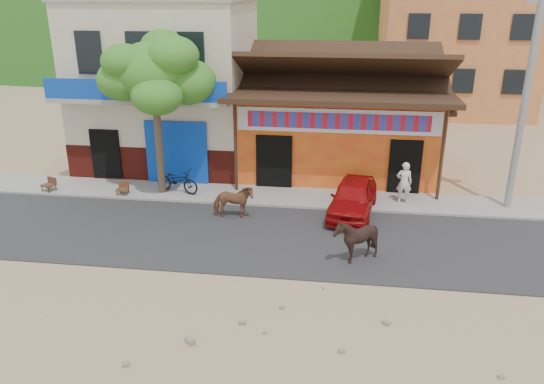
{
  "coord_description": "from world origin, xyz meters",
  "views": [
    {
      "loc": [
        2.16,
        -12.62,
        7.42
      ],
      "look_at": [
        0.05,
        3.0,
        1.4
      ],
      "focal_mm": 35.0,
      "sensor_mm": 36.0,
      "label": 1
    }
  ],
  "objects_px": {
    "cow_dark": "(356,240)",
    "pedestrian": "(404,182)",
    "red_car": "(353,197)",
    "tree": "(157,115)",
    "cow_tan": "(233,202)",
    "cafe_chair_right": "(122,184)",
    "scooter": "(177,180)",
    "cafe_chair_left": "(48,179)",
    "utility_pole": "(526,96)"
  },
  "relations": [
    {
      "from": "tree",
      "to": "utility_pole",
      "type": "height_order",
      "value": "utility_pole"
    },
    {
      "from": "tree",
      "to": "cafe_chair_right",
      "type": "height_order",
      "value": "tree"
    },
    {
      "from": "utility_pole",
      "to": "pedestrian",
      "type": "relative_size",
      "value": 5.19
    },
    {
      "from": "tree",
      "to": "cafe_chair_right",
      "type": "bearing_deg",
      "value": -160.35
    },
    {
      "from": "tree",
      "to": "cafe_chair_right",
      "type": "relative_size",
      "value": 6.76
    },
    {
      "from": "cow_dark",
      "to": "red_car",
      "type": "distance_m",
      "value": 3.51
    },
    {
      "from": "red_car",
      "to": "scooter",
      "type": "relative_size",
      "value": 1.97
    },
    {
      "from": "pedestrian",
      "to": "cafe_chair_left",
      "type": "height_order",
      "value": "pedestrian"
    },
    {
      "from": "tree",
      "to": "pedestrian",
      "type": "distance_m",
      "value": 9.37
    },
    {
      "from": "tree",
      "to": "pedestrian",
      "type": "xyz_separation_m",
      "value": [
        9.1,
        0.13,
        -2.23
      ]
    },
    {
      "from": "utility_pole",
      "to": "scooter",
      "type": "height_order",
      "value": "utility_pole"
    },
    {
      "from": "tree",
      "to": "cafe_chair_left",
      "type": "height_order",
      "value": "tree"
    },
    {
      "from": "tree",
      "to": "utility_pole",
      "type": "bearing_deg",
      "value": 0.9
    },
    {
      "from": "utility_pole",
      "to": "cow_dark",
      "type": "xyz_separation_m",
      "value": [
        -5.49,
        -4.71,
        -3.4
      ]
    },
    {
      "from": "utility_pole",
      "to": "cow_dark",
      "type": "relative_size",
      "value": 5.88
    },
    {
      "from": "red_car",
      "to": "cafe_chair_right",
      "type": "height_order",
      "value": "red_car"
    },
    {
      "from": "red_car",
      "to": "utility_pole",
      "type": "bearing_deg",
      "value": 21.01
    },
    {
      "from": "cow_dark",
      "to": "red_car",
      "type": "height_order",
      "value": "cow_dark"
    },
    {
      "from": "pedestrian",
      "to": "tree",
      "type": "bearing_deg",
      "value": 1.87
    },
    {
      "from": "scooter",
      "to": "red_car",
      "type": "bearing_deg",
      "value": -82.21
    },
    {
      "from": "cow_dark",
      "to": "red_car",
      "type": "xyz_separation_m",
      "value": [
        -0.05,
        3.51,
        -0.07
      ]
    },
    {
      "from": "scooter",
      "to": "pedestrian",
      "type": "distance_m",
      "value": 8.51
    },
    {
      "from": "cafe_chair_right",
      "to": "cafe_chair_left",
      "type": "bearing_deg",
      "value": 177.74
    },
    {
      "from": "utility_pole",
      "to": "cow_tan",
      "type": "xyz_separation_m",
      "value": [
        -9.61,
        -2.11,
        -3.49
      ]
    },
    {
      "from": "utility_pole",
      "to": "red_car",
      "type": "relative_size",
      "value": 2.23
    },
    {
      "from": "utility_pole",
      "to": "cafe_chair_right",
      "type": "height_order",
      "value": "utility_pole"
    },
    {
      "from": "utility_pole",
      "to": "cafe_chair_left",
      "type": "distance_m",
      "value": 17.57
    },
    {
      "from": "cow_tan",
      "to": "pedestrian",
      "type": "height_order",
      "value": "pedestrian"
    },
    {
      "from": "red_car",
      "to": "cafe_chair_left",
      "type": "relative_size",
      "value": 3.77
    },
    {
      "from": "scooter",
      "to": "cafe_chair_right",
      "type": "height_order",
      "value": "scooter"
    },
    {
      "from": "pedestrian",
      "to": "cow_dark",
      "type": "bearing_deg",
      "value": 69.98
    },
    {
      "from": "cow_tan",
      "to": "cow_dark",
      "type": "distance_m",
      "value": 4.88
    },
    {
      "from": "tree",
      "to": "cow_dark",
      "type": "bearing_deg",
      "value": -31.66
    },
    {
      "from": "cow_dark",
      "to": "pedestrian",
      "type": "bearing_deg",
      "value": 165.29
    },
    {
      "from": "cafe_chair_left",
      "to": "scooter",
      "type": "bearing_deg",
      "value": 25.96
    },
    {
      "from": "cow_tan",
      "to": "cafe_chair_right",
      "type": "xyz_separation_m",
      "value": [
        -4.59,
        1.41,
        -0.06
      ]
    },
    {
      "from": "cafe_chair_left",
      "to": "cow_tan",
      "type": "bearing_deg",
      "value": 9.35
    },
    {
      "from": "cow_dark",
      "to": "pedestrian",
      "type": "distance_m",
      "value": 4.98
    },
    {
      "from": "utility_pole",
      "to": "scooter",
      "type": "relative_size",
      "value": 4.39
    },
    {
      "from": "cow_tan",
      "to": "pedestrian",
      "type": "bearing_deg",
      "value": -79.54
    },
    {
      "from": "scooter",
      "to": "cafe_chair_right",
      "type": "xyz_separation_m",
      "value": [
        -2.0,
        -0.53,
        -0.04
      ]
    },
    {
      "from": "cafe_chair_left",
      "to": "utility_pole",
      "type": "bearing_deg",
      "value": 22.23
    },
    {
      "from": "tree",
      "to": "red_car",
      "type": "xyz_separation_m",
      "value": [
        7.26,
        -1.0,
        -2.47
      ]
    },
    {
      "from": "cafe_chair_right",
      "to": "cow_tan",
      "type": "bearing_deg",
      "value": -19.38
    },
    {
      "from": "pedestrian",
      "to": "cafe_chair_right",
      "type": "distance_m",
      "value": 10.52
    },
    {
      "from": "pedestrian",
      "to": "cafe_chair_left",
      "type": "relative_size",
      "value": 1.62
    },
    {
      "from": "cow_tan",
      "to": "red_car",
      "type": "relative_size",
      "value": 0.39
    },
    {
      "from": "utility_pole",
      "to": "cafe_chair_right",
      "type": "relative_size",
      "value": 9.02
    },
    {
      "from": "cow_dark",
      "to": "utility_pole",
      "type": "bearing_deg",
      "value": 136.97
    },
    {
      "from": "cow_tan",
      "to": "pedestrian",
      "type": "relative_size",
      "value": 0.9
    }
  ]
}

